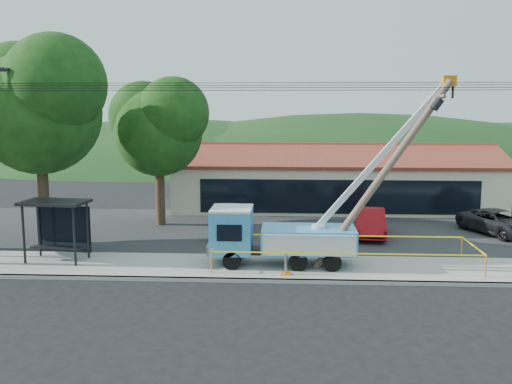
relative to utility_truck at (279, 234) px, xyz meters
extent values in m
plane|color=black|center=(-0.34, -4.35, -1.56)|extent=(120.00, 120.00, 0.00)
cube|color=gray|center=(-0.34, -2.25, -1.48)|extent=(60.00, 0.25, 0.15)
cube|color=gray|center=(-0.34, -0.35, -1.48)|extent=(60.00, 4.00, 0.15)
cube|color=#28282B|center=(-0.34, 7.65, -1.51)|extent=(60.00, 12.00, 0.10)
cube|color=beige|center=(3.66, 15.65, 0.14)|extent=(22.00, 8.00, 3.40)
cube|color=black|center=(3.66, 11.63, -0.13)|extent=(18.04, 0.08, 2.21)
cube|color=maroon|center=(3.66, 13.65, 2.34)|extent=(22.50, 4.53, 1.52)
cube|color=maroon|center=(3.66, 17.65, 2.34)|extent=(22.50, 4.53, 1.52)
cube|color=maroon|center=(3.66, 15.65, 2.99)|extent=(22.50, 0.30, 0.25)
cube|color=black|center=(-12.54, 0.65, 7.29)|extent=(0.50, 0.22, 0.15)
cylinder|color=#332316|center=(-12.34, 3.65, 0.97)|extent=(0.56, 0.56, 5.06)
sphere|color=#10370F|center=(-12.34, 3.65, 5.34)|extent=(6.30, 6.30, 6.30)
sphere|color=#10370F|center=(-13.60, 4.49, 6.49)|extent=(5.04, 5.04, 5.04)
sphere|color=#10370F|center=(-11.08, 2.81, 6.72)|extent=(5.04, 5.04, 5.04)
cylinder|color=#332316|center=(-7.34, 8.65, 0.53)|extent=(0.56, 0.56, 4.18)
sphere|color=#10370F|center=(-7.34, 8.65, 4.14)|extent=(5.25, 5.25, 5.25)
sphere|color=#10370F|center=(-8.39, 9.35, 5.09)|extent=(4.20, 4.20, 4.20)
sphere|color=#10370F|center=(-6.29, 7.95, 5.28)|extent=(4.20, 4.20, 4.20)
ellipsoid|color=#153513|center=(-15.34, 50.65, -1.56)|extent=(78.40, 56.00, 28.00)
ellipsoid|color=#153513|center=(9.66, 50.65, -1.56)|extent=(89.60, 64.00, 32.00)
cylinder|color=black|center=(-0.34, -1.25, 6.31)|extent=(60.00, 0.02, 0.02)
cylinder|color=black|center=(-0.34, -0.75, 6.43)|extent=(60.00, 0.02, 0.02)
cylinder|color=black|center=(-0.34, -0.25, 6.55)|extent=(60.00, 0.02, 0.02)
cylinder|color=black|center=(-0.34, 0.15, 6.67)|extent=(60.00, 0.02, 0.02)
cylinder|color=black|center=(-2.06, -0.95, -1.01)|extent=(0.82, 0.27, 0.82)
cylinder|color=black|center=(-2.06, 0.95, -1.01)|extent=(0.82, 0.27, 0.82)
cylinder|color=black|center=(0.84, -0.95, -1.01)|extent=(0.82, 0.27, 0.82)
cylinder|color=black|center=(0.84, 0.95, -1.01)|extent=(0.82, 0.27, 0.82)
cylinder|color=black|center=(2.29, -0.95, -1.01)|extent=(0.82, 0.27, 0.82)
cylinder|color=black|center=(2.29, 0.95, -1.01)|extent=(0.82, 0.27, 0.82)
cube|color=black|center=(0.30, 0.00, -0.79)|extent=(5.98, 0.91, 0.23)
cube|color=teal|center=(-2.15, 0.00, 0.12)|extent=(1.81, 2.18, 1.90)
cube|color=silver|center=(-2.15, 0.00, 1.12)|extent=(1.81, 2.18, 0.11)
cube|color=black|center=(-3.01, 0.00, 0.26)|extent=(0.07, 1.63, 0.82)
cube|color=gray|center=(-3.10, 0.00, -0.61)|extent=(0.14, 2.08, 0.45)
cube|color=teal|center=(1.30, 0.00, -0.24)|extent=(4.17, 2.18, 1.09)
cylinder|color=silver|center=(1.75, 0.00, 0.16)|extent=(0.63, 0.63, 0.54)
cube|color=silver|center=(4.42, 0.00, 3.55)|extent=(5.54, 0.25, 6.48)
cube|color=gray|center=(4.69, 0.00, 3.78)|extent=(3.33, 0.16, 3.90)
cube|color=orange|center=(7.09, -0.18, 6.71)|extent=(0.54, 0.45, 0.45)
cube|color=orange|center=(0.30, -1.54, -1.39)|extent=(0.41, 0.41, 0.07)
cube|color=orange|center=(2.66, 1.54, -1.39)|extent=(0.41, 0.41, 0.07)
cylinder|color=brown|center=(4.36, -0.45, 2.65)|extent=(5.74, 0.32, 8.29)
cube|color=brown|center=(6.65, -0.45, 6.05)|extent=(0.17, 1.78, 0.17)
cylinder|color=black|center=(6.45, 0.05, 5.75)|extent=(0.57, 0.36, 0.61)
cylinder|color=black|center=(6.45, -0.94, 5.75)|extent=(0.57, 0.36, 0.61)
cylinder|color=black|center=(-11.54, -0.50, -0.06)|extent=(0.12, 0.12, 2.66)
cylinder|color=black|center=(-9.11, -0.74, -0.06)|extent=(0.12, 0.12, 2.66)
cylinder|color=black|center=(-11.40, 0.83, -0.06)|extent=(0.12, 0.12, 2.66)
cylinder|color=black|center=(-8.98, 0.58, -0.06)|extent=(0.12, 0.12, 2.66)
cube|color=black|center=(-10.26, 0.04, 1.33)|extent=(3.05, 2.05, 0.13)
cube|color=black|center=(-10.18, 0.76, -0.06)|extent=(2.66, 0.32, 2.22)
cube|color=black|center=(-10.26, 0.04, -0.78)|extent=(2.47, 0.69, 0.09)
cylinder|color=orange|center=(-2.88, -1.52, -0.91)|extent=(0.06, 0.06, 0.99)
cylinder|color=orange|center=(8.62, -1.52, -0.91)|extent=(0.06, 0.06, 0.99)
cylinder|color=orange|center=(8.62, 1.84, -0.91)|extent=(0.06, 0.06, 0.99)
cylinder|color=orange|center=(-2.88, 1.84, -0.91)|extent=(0.06, 0.06, 0.99)
cube|color=yellow|center=(2.87, -1.52, -0.47)|extent=(11.50, 0.01, 0.06)
cube|color=yellow|center=(8.62, 0.16, -0.47)|extent=(0.01, 3.35, 0.06)
cube|color=yellow|center=(2.87, 1.84, -0.47)|extent=(11.50, 0.01, 0.06)
cube|color=yellow|center=(-2.88, 0.16, -0.47)|extent=(0.01, 3.35, 0.06)
imported|color=silver|center=(-3.01, 6.52, -1.56)|extent=(2.63, 5.19, 1.69)
imported|color=maroon|center=(4.92, 6.27, -1.56)|extent=(2.02, 4.71, 1.51)
imported|color=black|center=(12.19, 7.03, -1.56)|extent=(4.11, 5.43, 1.37)
camera|label=1|loc=(0.34, -24.99, 5.64)|focal=40.00mm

